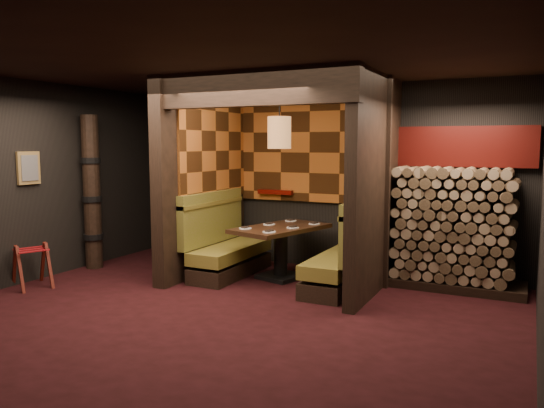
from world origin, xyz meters
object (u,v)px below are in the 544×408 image
at_px(firewood_stack, 459,229).
at_px(booth_bench_right, 346,260).
at_px(totem_column, 92,193).
at_px(booth_bench_left, 225,248).
at_px(dining_table, 281,242).
at_px(pendant_lamp, 279,133).
at_px(luggage_rack, 32,264).

bearing_deg(firewood_stack, booth_bench_right, -152.65).
bearing_deg(totem_column, booth_bench_left, 14.75).
distance_m(totem_column, firewood_stack, 5.49).
xyz_separation_m(booth_bench_right, dining_table, (-1.03, 0.14, 0.13)).
distance_m(pendant_lamp, luggage_rack, 3.87).
relative_size(dining_table, luggage_rack, 2.29).
relative_size(booth_bench_left, dining_table, 0.99).
xyz_separation_m(booth_bench_right, totem_column, (-3.98, -0.55, 0.79)).
xyz_separation_m(booth_bench_left, pendant_lamp, (0.86, 0.09, 1.71)).
bearing_deg(pendant_lamp, booth_bench_left, -173.90).
bearing_deg(booth_bench_right, totem_column, -172.14).
bearing_deg(totem_column, pendant_lamp, 12.28).
relative_size(booth_bench_right, firewood_stack, 0.92).
bearing_deg(pendant_lamp, dining_table, 90.00).
distance_m(dining_table, totem_column, 3.10).
xyz_separation_m(dining_table, luggage_rack, (-2.87, -1.92, -0.22)).
height_order(luggage_rack, totem_column, totem_column).
xyz_separation_m(booth_bench_left, totem_column, (-2.09, -0.55, 0.79)).
relative_size(booth_bench_left, pendant_lamp, 1.66).
bearing_deg(totem_column, booth_bench_right, 7.86).
distance_m(booth_bench_right, totem_column, 4.10).
bearing_deg(totem_column, luggage_rack, -86.28).
distance_m(booth_bench_left, booth_bench_right, 1.89).
relative_size(luggage_rack, firewood_stack, 0.41).
distance_m(pendant_lamp, totem_column, 3.16).
relative_size(dining_table, firewood_stack, 0.93).
bearing_deg(booth_bench_right, dining_table, 172.19).
xyz_separation_m(booth_bench_right, luggage_rack, (-3.90, -1.78, -0.08)).
relative_size(totem_column, firewood_stack, 1.39).
bearing_deg(booth_bench_right, firewood_stack, 27.35).
height_order(dining_table, pendant_lamp, pendant_lamp).
bearing_deg(luggage_rack, booth_bench_left, 41.53).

